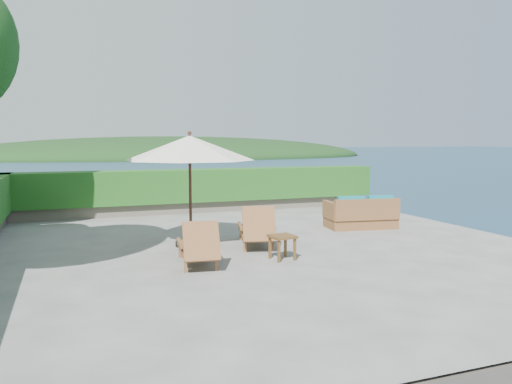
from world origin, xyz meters
name	(u,v)px	position (x,y,z in m)	size (l,w,h in m)	color
ground	(256,248)	(0.00, 0.00, 0.00)	(12.00, 12.00, 0.00)	gray
foundation	(256,319)	(0.00, 0.00, -1.55)	(12.00, 12.00, 3.00)	#524A41
ocean	(256,383)	(0.00, 0.00, -3.00)	(600.00, 600.00, 0.00)	#172E49
offshore_island	(170,157)	(25.00, 140.00, -3.00)	(126.00, 57.60, 12.60)	black
planter_wall_far	(194,206)	(0.00, 5.60, 0.18)	(12.00, 0.60, 0.36)	#6C6356
hedge_far	(193,185)	(0.00, 5.60, 0.85)	(12.40, 0.90, 1.00)	#154A15
patio_umbrella	(190,149)	(-1.24, 0.70, 2.08)	(3.54, 3.54, 2.46)	black
lounge_left	(198,246)	(-1.51, -1.03, 0.37)	(0.80, 1.59, 0.88)	brown
lounge_right	(256,229)	(0.04, 0.08, 0.39)	(1.05, 1.73, 0.93)	brown
side_table	(282,239)	(0.11, -1.14, 0.39)	(0.49, 0.49, 0.47)	brown
wicker_loveseat	(361,215)	(3.39, 1.27, 0.34)	(1.89, 1.16, 0.87)	brown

